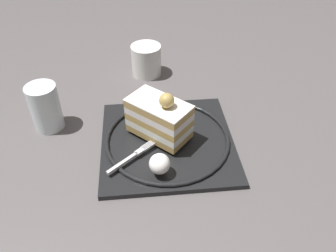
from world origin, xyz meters
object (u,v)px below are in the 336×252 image
(cake_slice, at_px, (159,118))
(drink_glass_far, at_px, (46,109))
(fork, at_px, (134,155))
(whipped_cream_dollop, at_px, (160,164))
(drink_glass_near, at_px, (146,62))
(dessert_plate, at_px, (168,142))

(cake_slice, distance_m, drink_glass_far, 0.23)
(cake_slice, distance_m, fork, 0.08)
(whipped_cream_dollop, relative_size, drink_glass_near, 0.48)
(drink_glass_near, bearing_deg, dessert_plate, -7.45)
(drink_glass_near, bearing_deg, cake_slice, -10.44)
(dessert_plate, relative_size, fork, 2.88)
(dessert_plate, bearing_deg, drink_glass_near, 172.55)
(dessert_plate, height_order, cake_slice, cake_slice)
(dessert_plate, xyz_separation_m, whipped_cream_dollop, (0.07, -0.04, 0.03))
(dessert_plate, distance_m, fork, 0.08)
(cake_slice, relative_size, drink_glass_near, 1.76)
(fork, height_order, drink_glass_far, drink_glass_far)
(drink_glass_near, distance_m, drink_glass_far, 0.28)
(drink_glass_near, bearing_deg, fork, -20.32)
(cake_slice, xyz_separation_m, whipped_cream_dollop, (0.09, -0.03, -0.02))
(fork, bearing_deg, drink_glass_far, -139.09)
(cake_slice, bearing_deg, fork, -54.12)
(cake_slice, xyz_separation_m, fork, (0.05, -0.06, -0.04))
(fork, bearing_deg, drink_glass_near, 159.68)
(dessert_plate, bearing_deg, drink_glass_far, -122.10)
(dessert_plate, bearing_deg, fork, -70.36)
(whipped_cream_dollop, distance_m, drink_glass_near, 0.35)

